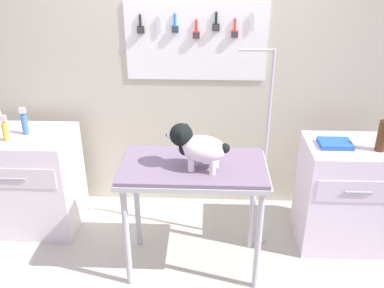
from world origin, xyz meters
name	(u,v)px	position (x,y,z in m)	size (l,w,h in m)	color
rear_wall_panel	(185,84)	(0.00, 1.28, 1.16)	(4.00, 0.11, 2.30)	beige
grooming_table	(193,177)	(0.11, 0.34, 0.78)	(1.03, 0.56, 0.88)	#B7B7BC
grooming_arm	(264,161)	(0.64, 0.64, 0.75)	(0.30, 0.11, 1.62)	#B7B7BC
dog	(197,146)	(0.13, 0.29, 1.05)	(0.43, 0.26, 0.31)	white
counter_left	(29,181)	(-1.31, 0.82, 0.43)	(0.80, 0.58, 0.87)	silver
cabinet_right	(344,195)	(1.30, 0.69, 0.44)	(0.68, 0.54, 0.88)	silver
conditioner_bottle	(25,123)	(-1.26, 0.83, 0.96)	(0.05, 0.05, 0.23)	#3F72B5
spray_bottle_tall	(5,130)	(-1.36, 0.71, 0.95)	(0.05, 0.05, 0.21)	gold
soda_bottle	(383,135)	(1.47, 0.62, 1.01)	(0.08, 0.08, 0.27)	#4C2B15
supply_tray	(335,144)	(1.16, 0.68, 0.90)	(0.24, 0.18, 0.04)	blue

